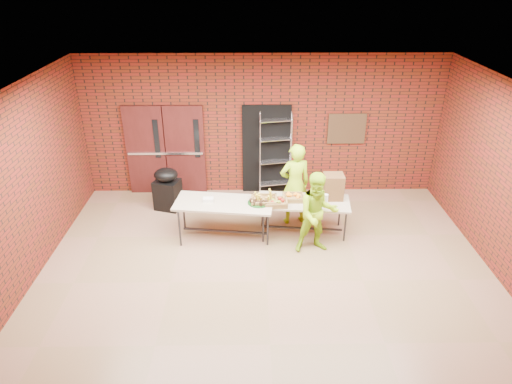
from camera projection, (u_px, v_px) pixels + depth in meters
room at (268, 199)px, 7.10m from camera, size 8.08×7.08×3.28m
double_doors at (166, 150)px, 10.39m from camera, size 1.78×0.12×2.10m
dark_doorway at (266, 150)px, 10.44m from camera, size 1.10×0.06×2.10m
bronze_plaque at (347, 129)px, 10.22m from camera, size 0.85×0.04×0.70m
wire_rack at (275, 155)px, 10.35m from camera, size 0.75×0.37×1.96m
table_left at (224, 205)px, 8.79m from camera, size 1.97×1.02×0.77m
table_right at (303, 204)px, 8.91m from camera, size 1.85×0.93×0.73m
basket_bananas at (264, 200)px, 8.77m from camera, size 0.50×0.39×0.15m
basket_oranges at (293, 197)px, 8.90m from camera, size 0.41×0.32×0.13m
basket_apples at (276, 202)px, 8.72m from camera, size 0.43×0.33×0.13m
muffin_tray at (259, 201)px, 8.71m from camera, size 0.43×0.43×0.11m
napkin_box at (208, 200)px, 8.78m from camera, size 0.20×0.13×0.07m
coffee_dispenser at (333, 187)px, 8.89m from camera, size 0.38×0.34×0.50m
cup_stack_front at (323, 198)px, 8.78m from camera, size 0.07×0.07×0.22m
cup_stack_mid at (326, 200)px, 8.63m from camera, size 0.09×0.09×0.26m
cup_stack_back at (317, 197)px, 8.80m from camera, size 0.07×0.07×0.22m
covered_grill at (167, 189)px, 9.94m from camera, size 0.63×0.57×0.96m
volunteer_woman at (295, 184)px, 9.24m from camera, size 0.71×0.55×1.74m
volunteer_man at (318, 213)px, 8.33m from camera, size 0.84×0.69×1.59m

